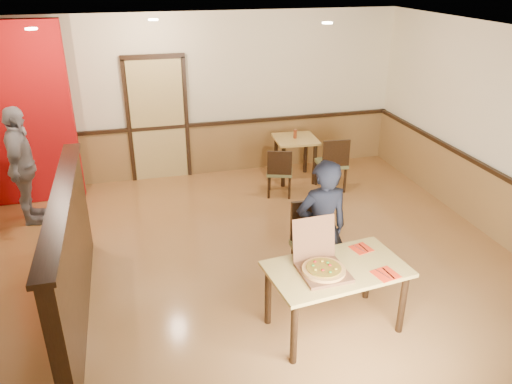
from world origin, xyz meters
TOP-DOWN VIEW (x-y plane):
  - floor at (0.00, 0.00)m, footprint 7.00×7.00m
  - ceiling at (0.00, 0.00)m, footprint 7.00×7.00m
  - wall_back at (0.00, 3.50)m, footprint 7.00×0.00m
  - wainscot_back at (0.00, 3.47)m, footprint 7.00×0.04m
  - chair_rail_back at (0.00, 3.45)m, footprint 7.00×0.06m
  - wainscot_right at (3.47, 0.00)m, footprint 0.04×7.00m
  - chair_rail_right at (3.45, 0.00)m, footprint 0.06×7.00m
  - back_door at (-0.80, 3.46)m, footprint 0.90×0.06m
  - booth_partition at (-2.00, -0.20)m, footprint 0.20×3.10m
  - red_accent_panel at (-2.90, 3.00)m, footprint 1.60×0.20m
  - spot_a at (-2.30, 1.80)m, footprint 0.14×0.14m
  - spot_b at (-0.80, 2.50)m, footprint 0.14×0.14m
  - spot_c at (1.40, 1.50)m, footprint 0.14×0.14m
  - main_table at (0.58, -1.10)m, footprint 1.46×0.95m
  - diner_chair at (0.65, -0.32)m, footprint 0.53×0.53m
  - side_chair_left at (0.99, 2.16)m, footprint 0.52×0.52m
  - side_chair_right at (1.91, 2.15)m, footprint 0.50×0.50m
  - side_table at (1.46, 2.77)m, footprint 0.76×0.76m
  - diner at (0.65, -0.47)m, footprint 0.61×0.40m
  - passerby at (-2.81, 2.24)m, footprint 0.44×1.03m
  - pizza_box at (0.40, -1.12)m, footprint 0.48×0.55m
  - pizza at (0.40, -1.17)m, footprint 0.54×0.54m
  - napkin_near at (0.99, -1.33)m, footprint 0.27×0.27m
  - napkin_far at (0.97, -0.83)m, footprint 0.24×0.24m
  - condiment at (1.45, 2.77)m, footprint 0.06×0.06m

SIDE VIEW (x-z plane):
  - floor at x=0.00m, z-range 0.00..0.00m
  - side_chair_left at x=0.99m, z-range 0.04..0.86m
  - wainscot_back at x=0.00m, z-range 0.00..0.90m
  - wainscot_right at x=3.47m, z-range 0.00..0.90m
  - side_chair_right at x=1.91m, z-range 0.04..0.98m
  - diner_chair at x=0.65m, z-range 0.05..1.09m
  - side_table at x=1.46m, z-range 0.20..0.97m
  - main_table at x=0.58m, z-range 0.26..1.00m
  - booth_partition at x=-2.00m, z-range 0.01..1.46m
  - napkin_far at x=0.97m, z-range 0.74..0.75m
  - napkin_near at x=0.99m, z-range 0.74..0.75m
  - pizza at x=0.40m, z-range 0.77..0.80m
  - pizza_box at x=0.40m, z-range 0.56..1.04m
  - diner at x=0.65m, z-range 0.00..1.65m
  - condiment at x=1.45m, z-range 0.76..0.91m
  - passerby at x=-2.81m, z-range 0.00..1.74m
  - chair_rail_back at x=0.00m, z-range 0.89..0.95m
  - chair_rail_right at x=3.45m, z-range 0.89..0.95m
  - back_door at x=-0.80m, z-range 0.00..2.10m
  - red_accent_panel at x=-2.90m, z-range 0.01..2.79m
  - wall_back at x=0.00m, z-range -2.10..4.90m
  - spot_a at x=-2.30m, z-range 2.77..2.79m
  - spot_b at x=-0.80m, z-range 2.77..2.79m
  - spot_c at x=1.40m, z-range 2.77..2.79m
  - ceiling at x=0.00m, z-range 2.80..2.80m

